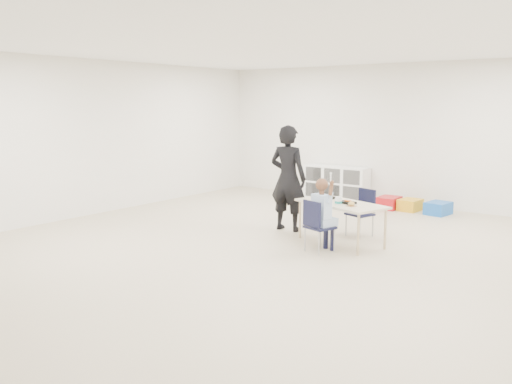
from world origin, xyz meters
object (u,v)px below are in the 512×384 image
Objects in this scene: child at (320,211)px; adult at (288,178)px; cubby_shelf at (336,183)px; chair_near at (320,226)px; table at (341,223)px.

child is 1.37m from adult.
adult is at bearing -75.82° from cubby_shelf.
chair_near is 0.63× the size of child.
child is at bearing 0.00° from chair_near.
cubby_shelf is 3.16m from adult.
adult is (-1.07, 0.82, 0.48)m from chair_near.
cubby_shelf is at bearing 132.77° from chair_near.
table is 1.27× the size of child.
chair_near is at bearing 0.00° from child.
table is at bearing 105.30° from chair_near.
table is at bearing 105.30° from child.
cubby_shelf is at bearing -80.70° from adult.
child reaches higher than cubby_shelf.
cubby_shelf is (-1.83, 3.85, -0.01)m from chair_near.
adult is (-1.07, 0.82, 0.27)m from child.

